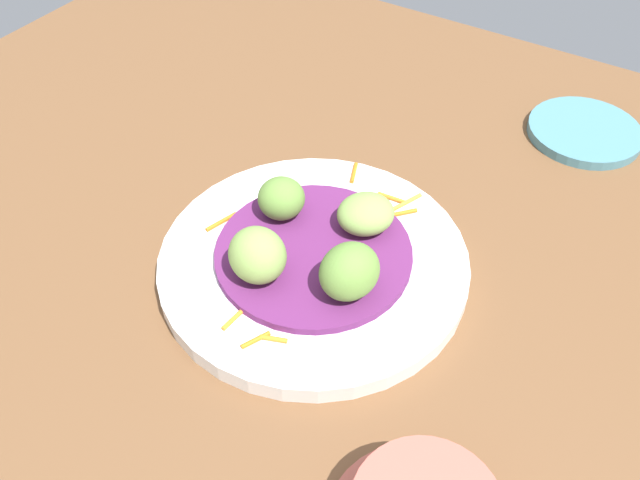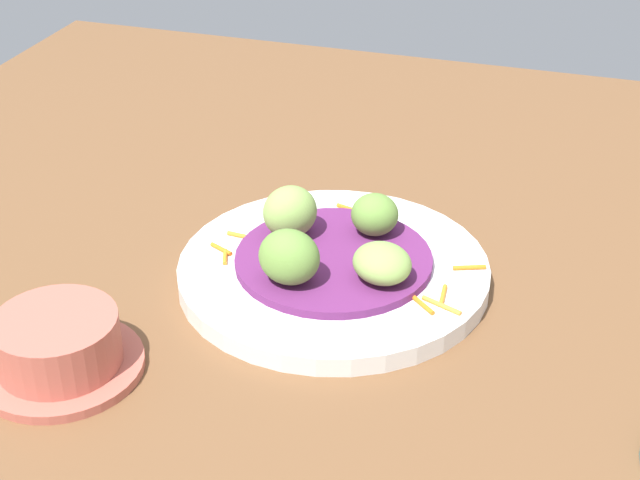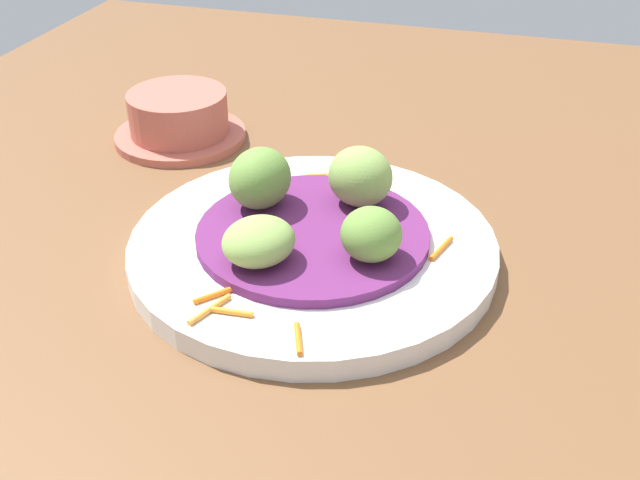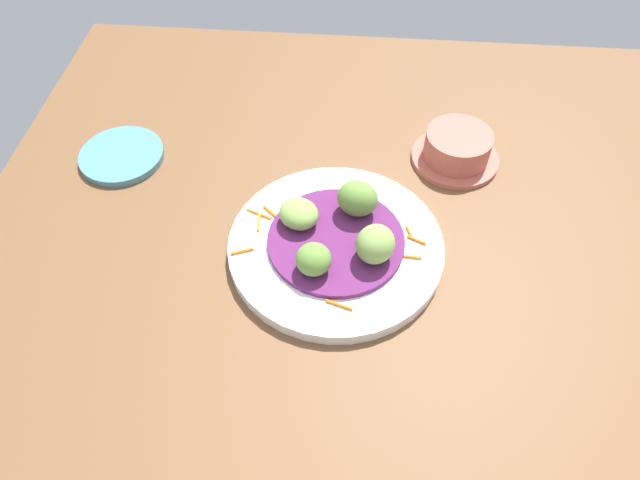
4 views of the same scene
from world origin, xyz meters
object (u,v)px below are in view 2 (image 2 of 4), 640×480
guac_scoop_right (375,214)px  guac_scoop_back (289,211)px  terracotta_bowl (59,347)px  main_plate (333,271)px  guac_scoop_center (382,263)px  guac_scoop_left (289,257)px

guac_scoop_right → guac_scoop_back: guac_scoop_back is taller
guac_scoop_back → terracotta_bowl: (11.57, 21.25, -2.69)cm
main_plate → guac_scoop_right: (-2.40, -5.01, 3.58)cm
guac_scoop_right → main_plate: bearing=64.4°
main_plate → guac_scoop_center: guac_scoop_center is taller
guac_scoop_left → guac_scoop_back: (2.60, -7.41, -0.01)cm
main_plate → guac_scoop_center: 6.44cm
main_plate → guac_scoop_left: size_ratio=5.21×
main_plate → guac_scoop_back: 6.86cm
main_plate → guac_scoop_right: 6.61cm
main_plate → guac_scoop_left: 6.87cm
main_plate → guac_scoop_back: size_ratio=5.37×
main_plate → guac_scoop_back: bearing=-25.6°
guac_scoop_center → terracotta_bowl: size_ratio=0.41×
guac_scoop_left → guac_scoop_center: size_ratio=1.01×
guac_scoop_left → terracotta_bowl: 19.99cm
terracotta_bowl → guac_scoop_center: bearing=-142.7°
main_plate → terracotta_bowl: bearing=48.7°
guac_scoop_left → terracotta_bowl: bearing=44.3°
guac_scoop_left → guac_scoop_right: guac_scoop_left is taller
guac_scoop_back → terracotta_bowl: 24.35cm
main_plate → guac_scoop_center: (-5.01, 2.40, 3.26)cm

